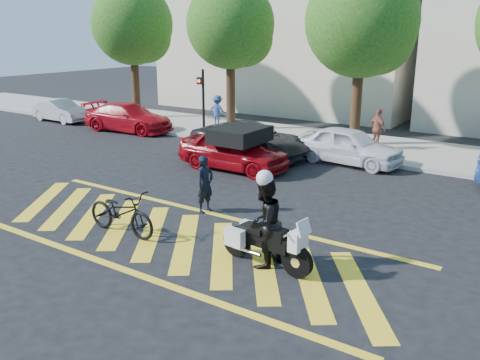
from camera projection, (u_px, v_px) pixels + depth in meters
The scene contains 19 objects.
ground at pixel (170, 237), 12.53m from camera, with size 90.00×90.00×0.00m, color black.
sidewalk at pixel (353, 145), 22.06m from camera, with size 60.00×5.00×0.15m, color #9E998E.
crosswalk at pixel (169, 236), 12.54m from camera, with size 12.33×4.00×0.01m.
building_left at pixel (292, 28), 32.10m from camera, with size 16.00×8.00×10.00m, color beige.
tree_far_left at pixel (135, 27), 27.57m from camera, with size 4.40×4.40×7.41m.
tree_left at pixel (233, 28), 24.12m from camera, with size 4.20×4.20×7.26m.
tree_center at pixel (365, 25), 20.62m from camera, with size 4.60×4.60×7.56m.
signal_pole at pixel (202, 98), 23.20m from camera, with size 0.28×0.43×3.20m.
officer_bike at pixel (205, 184), 14.05m from camera, with size 0.59×0.38×1.61m, color black.
bicycle at pixel (121, 212), 12.57m from camera, with size 0.75×2.15×1.13m, color black.
police_motorcycle at pixel (264, 242), 10.85m from camera, with size 2.31×0.77×1.02m.
officer_moto at pixel (264, 223), 10.74m from camera, with size 0.96×0.75×1.98m, color black.
red_convertible at pixel (233, 150), 18.42m from camera, with size 1.69×4.20×1.43m, color #93060E.
parked_far_left at pixel (61, 111), 28.14m from camera, with size 1.27×3.65×1.20m, color #A3A4AB.
parked_left at pixel (129, 117), 25.42m from camera, with size 1.94×4.77×1.38m, color #B70B18.
parked_mid_left at pixel (250, 140), 20.21m from camera, with size 2.31×5.02×1.40m, color black.
parked_mid_right at pixel (349, 146), 19.18m from camera, with size 1.65×4.11×1.40m, color white.
pedestrian_left at pixel (217, 111), 25.84m from camera, with size 1.03×0.59×1.59m, color #304984.
pedestrian_right at pixel (378, 129), 20.91m from camera, with size 0.99×0.41×1.68m, color #9F5B48.
Camera 1 is at (7.90, -8.68, 4.90)m, focal length 38.00 mm.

